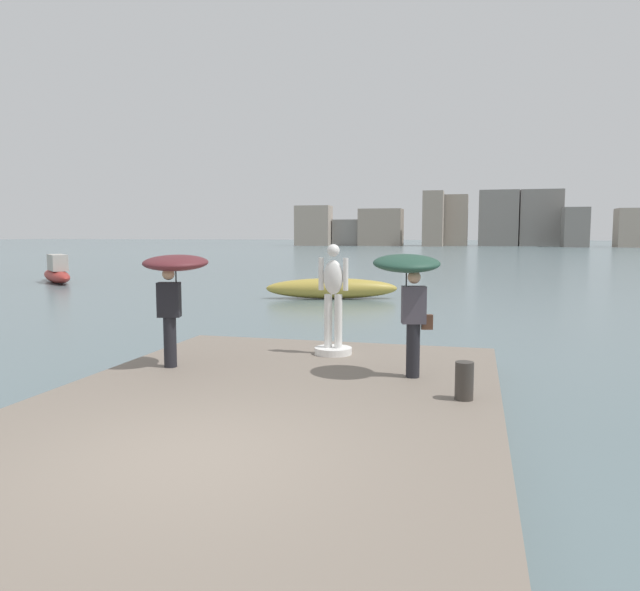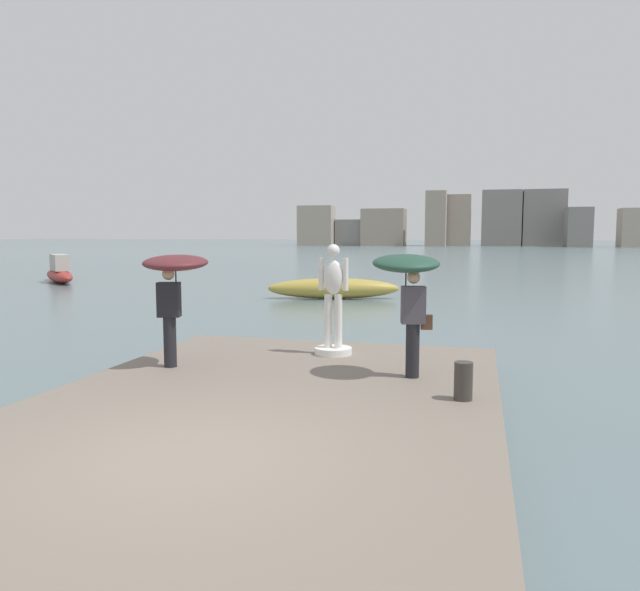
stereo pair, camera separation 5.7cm
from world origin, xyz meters
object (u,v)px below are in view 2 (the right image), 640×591
mooring_bollard (463,381)px  onlooker_left (174,276)px  boat_near (60,272)px  statue_white_figure (333,309)px  boat_far (333,288)px  onlooker_right (408,279)px

mooring_bollard → onlooker_left: bearing=169.6°
boat_near → statue_white_figure: bearing=-41.4°
mooring_bollard → boat_far: bearing=109.7°
onlooker_left → onlooker_right: 4.01m
statue_white_figure → onlooker_right: 2.30m
onlooker_right → mooring_bollard: bearing=-51.6°
mooring_bollard → boat_near: 30.02m
onlooker_left → boat_near: bearing=132.2°
statue_white_figure → onlooker_right: (1.59, -1.50, 0.72)m
onlooker_left → boat_near: onlooker_left is taller
onlooker_right → statue_white_figure: bearing=136.7°
statue_white_figure → boat_far: statue_white_figure is taller
onlooker_right → mooring_bollard: size_ratio=3.79×
onlooker_left → mooring_bollard: bearing=-10.4°
statue_white_figure → boat_near: (-19.79, 17.44, -0.72)m
onlooker_right → boat_near: size_ratio=0.43×
statue_white_figure → onlooker_right: statue_white_figure is taller
boat_near → mooring_bollard: bearing=-42.0°
mooring_bollard → statue_white_figure: bearing=133.3°
statue_white_figure → boat_near: size_ratio=0.45×
statue_white_figure → onlooker_left: bearing=-143.8°
onlooker_left → mooring_bollard: onlooker_left is taller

